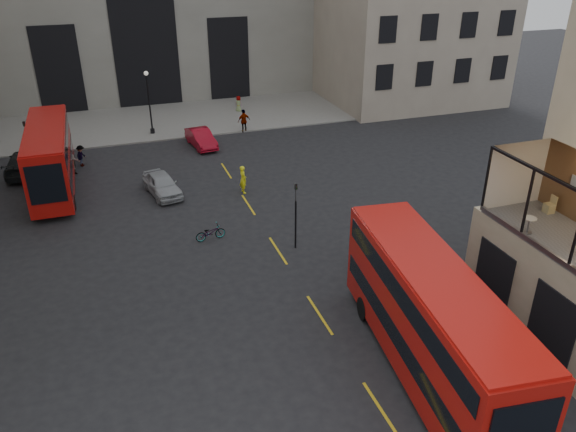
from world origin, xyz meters
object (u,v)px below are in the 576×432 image
object	(u,v)px
cafe_chair_d	(549,208)
traffic_light_far	(28,141)
cyclist	(243,179)
pedestrian_b	(81,156)
street_lamp_b	(150,107)
bus_far	(50,155)
traffic_light_near	(296,208)
car_a	(162,184)
bicycle	(210,232)
pedestrian_c	(244,121)
pedestrian_d	(239,104)
car_b	(201,138)
pedestrian_e	(36,201)
cafe_table_far	(529,223)
bus_near	(431,317)
pedestrian_a	(72,162)
car_c	(25,162)

from	to	relation	value
cafe_chair_d	traffic_light_far	bearing A→B (deg)	133.01
cyclist	pedestrian_b	world-z (taller)	cyclist
street_lamp_b	bus_far	size ratio (longest dim) A/B	0.50
traffic_light_near	traffic_light_far	xyz separation A→B (m)	(-14.00, 16.00, 0.00)
car_a	bicycle	bearing A→B (deg)	-87.56
traffic_light_near	cafe_chair_d	distance (m)	12.05
pedestrian_c	pedestrian_d	size ratio (longest dim) A/B	1.27
car_b	cyclist	distance (m)	9.75
street_lamp_b	pedestrian_e	world-z (taller)	street_lamp_b
pedestrian_b	pedestrian_e	distance (m)	7.78
pedestrian_c	cafe_table_far	bearing A→B (deg)	85.74
pedestrian_c	cafe_chair_d	distance (m)	29.14
bus_near	pedestrian_a	size ratio (longest dim) A/B	6.16
bicycle	pedestrian_e	size ratio (longest dim) A/B	1.02
street_lamp_b	bus_far	bearing A→B (deg)	-128.48
car_a	bus_near	bearing A→B (deg)	-81.02
bus_near	bus_far	size ratio (longest dim) A/B	1.09
traffic_light_near	car_a	bearing A→B (deg)	121.94
bicycle	pedestrian_a	bearing A→B (deg)	23.56
car_b	bicycle	world-z (taller)	car_b
bus_near	pedestrian_c	bearing A→B (deg)	88.12
car_c	car_b	bearing A→B (deg)	-168.15
street_lamp_b	bus_near	distance (m)	33.28
traffic_light_far	bus_far	bearing A→B (deg)	-65.70
bus_near	pedestrian_a	distance (m)	28.57
car_a	pedestrian_c	distance (m)	13.58
bus_far	pedestrian_b	xyz separation A→B (m)	(1.73, 3.73, -1.61)
car_a	traffic_light_far	bearing A→B (deg)	129.76
cyclist	pedestrian_d	world-z (taller)	cyclist
cyclist	pedestrian_b	bearing A→B (deg)	42.03
pedestrian_b	pedestrian_a	bearing A→B (deg)	-176.13
street_lamp_b	pedestrian_a	size ratio (longest dim) A/B	2.81
car_a	cyclist	distance (m)	5.26
traffic_light_far	pedestrian_a	distance (m)	3.26
street_lamp_b	bicycle	size ratio (longest dim) A/B	3.15
bus_far	traffic_light_near	bearing A→B (deg)	-45.31
car_b	cafe_table_far	xyz separation A→B (m)	(8.12, -27.00, 4.34)
pedestrian_c	cafe_table_far	distance (m)	29.97
bus_near	street_lamp_b	bearing A→B (deg)	101.26
cafe_chair_d	traffic_light_near	bearing A→B (deg)	136.30
bus_far	bicycle	distance (m)	13.31
bus_far	pedestrian_a	xyz separation A→B (m)	(1.12, 2.22, -1.45)
traffic_light_far	bicycle	world-z (taller)	traffic_light_far
pedestrian_a	pedestrian_c	bearing A→B (deg)	14.82
traffic_light_far	pedestrian_a	world-z (taller)	traffic_light_far
traffic_light_near	bus_far	xyz separation A→B (m)	(-12.47, 12.61, -0.03)
car_c	cafe_chair_d	xyz separation A→B (m)	(23.03, -24.48, 4.04)
traffic_light_near	pedestrian_d	xyz separation A→B (m)	(3.57, 26.07, -1.65)
street_lamp_b	pedestrian_c	world-z (taller)	street_lamp_b
traffic_light_far	street_lamp_b	size ratio (longest dim) A/B	0.71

